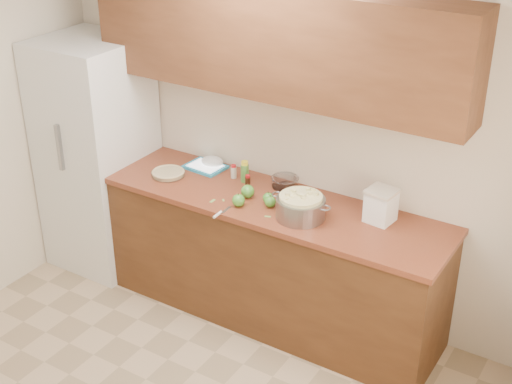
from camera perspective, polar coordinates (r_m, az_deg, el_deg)
The scene contains 21 objects.
room_shell at distance 3.59m, azimuth -12.09°, elevation -4.30°, with size 3.60×3.60×3.60m.
counter_run at distance 5.02m, azimuth 0.34°, elevation -5.06°, with size 2.64×0.68×0.92m.
upper_cabinets at distance 4.53m, azimuth 1.44°, elevation 11.98°, with size 2.60×0.34×0.70m, color brown.
fridge at distance 5.59m, azimuth -12.54°, elevation 2.89°, with size 0.70×0.70×1.80m, color white.
pie at distance 5.11m, azimuth -7.04°, elevation 1.50°, with size 0.24×0.24×0.04m.
colander at distance 4.52m, azimuth 3.59°, elevation -1.20°, with size 0.42×0.31×0.16m.
flour_canister at distance 4.52m, azimuth 9.96°, elevation -1.05°, with size 0.20×0.20×0.22m.
tablet at distance 5.21m, azimuth -4.08°, elevation 2.03°, with size 0.30×0.24×0.02m.
paring_knife at distance 4.57m, azimuth -3.00°, elevation -1.76°, with size 0.02×0.19×0.02m.
lemon_bottle at distance 4.97m, azimuth -0.91°, elevation 1.62°, with size 0.06×0.06×0.15m.
cinnamon_shaker at distance 5.04m, azimuth -1.80°, elevation 1.64°, with size 0.04×0.04×0.10m.
vanilla_bottle at distance 4.88m, azimuth -0.67°, elevation 0.78°, with size 0.04×0.04×0.10m.
mixing_bowl at distance 4.92m, azimuth 2.33°, elevation 0.85°, with size 0.20×0.20×0.07m.
paper_towel at distance 5.23m, azimuth -3.52°, elevation 2.46°, with size 0.17×0.14×0.07m, color white.
apple_left at distance 4.77m, azimuth -0.67°, elevation 0.05°, with size 0.09×0.09×0.10m.
apple_center at distance 4.70m, azimuth 0.98°, elevation -0.48°, with size 0.07×0.07×0.09m.
apple_front at distance 4.66m, azimuth -1.41°, elevation -0.68°, with size 0.08×0.08×0.10m.
apple_extra at distance 4.65m, azimuth 1.14°, elevation -0.78°, with size 0.08×0.08×0.09m.
peel_a at distance 4.55m, azimuth 0.94°, elevation -1.98°, with size 0.04×0.02×0.00m, color #87AB53.
peel_b at distance 4.75m, azimuth -2.62°, elevation -0.66°, with size 0.03×0.01×0.00m, color #87AB53.
peel_c at distance 4.75m, azimuth -3.49°, elevation -0.71°, with size 0.05×0.02×0.00m, color #87AB53.
Camera 1 is at (2.22, -2.14, 3.14)m, focal length 50.00 mm.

